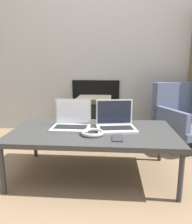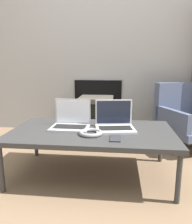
{
  "view_description": "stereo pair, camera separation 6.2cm",
  "coord_description": "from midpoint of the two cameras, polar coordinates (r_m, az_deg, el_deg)",
  "views": [
    {
      "loc": [
        0.16,
        -1.35,
        0.92
      ],
      "look_at": [
        0.0,
        0.65,
        0.48
      ],
      "focal_mm": 35.0,
      "sensor_mm": 36.0,
      "label": 1
    },
    {
      "loc": [
        0.22,
        -1.35,
        0.92
      ],
      "look_at": [
        0.0,
        0.65,
        0.48
      ],
      "focal_mm": 35.0,
      "sensor_mm": 36.0,
      "label": 2
    }
  ],
  "objects": [
    {
      "name": "armchair",
      "position": [
        2.72,
        21.03,
        -0.82
      ],
      "size": [
        0.77,
        0.8,
        0.72
      ],
      "rotation": [
        0.0,
        0.0,
        0.42
      ],
      "color": "#47516B",
      "rests_on": "ground_plane"
    },
    {
      "name": "tv",
      "position": [
        2.84,
        -1.06,
        -1.23
      ],
      "size": [
        0.43,
        0.44,
        0.52
      ],
      "color": "#4C473D",
      "rests_on": "ground_plane"
    },
    {
      "name": "laptop_left",
      "position": [
        1.87,
        -7.32,
        -2.5
      ],
      "size": [
        0.32,
        0.24,
        0.24
      ],
      "rotation": [
        0.0,
        0.0,
        -0.01
      ],
      "color": "#B2B2B7",
      "rests_on": "table"
    },
    {
      "name": "table",
      "position": [
        1.8,
        -1.76,
        -5.61
      ],
      "size": [
        1.32,
        0.74,
        0.39
      ],
      "color": "#333333",
      "rests_on": "ground_plane"
    },
    {
      "name": "laptop_right",
      "position": [
        1.83,
        4.15,
        -2.75
      ],
      "size": [
        0.35,
        0.29,
        0.24
      ],
      "rotation": [
        0.0,
        0.0,
        0.16
      ],
      "color": "silver",
      "rests_on": "table"
    },
    {
      "name": "ground_plane",
      "position": [
        1.64,
        -3.12,
        -21.71
      ],
      "size": [
        14.0,
        14.0,
        0.0
      ],
      "primitive_type": "plane",
      "color": "#7A6047"
    },
    {
      "name": "phone",
      "position": [
        1.59,
        4.5,
        -6.82
      ],
      "size": [
        0.08,
        0.14,
        0.01
      ],
      "color": "#333338",
      "rests_on": "table"
    },
    {
      "name": "headphones",
      "position": [
        1.68,
        -1.99,
        -5.45
      ],
      "size": [
        0.18,
        0.18,
        0.03
      ],
      "color": "gray",
      "rests_on": "table"
    },
    {
      "name": "wall_back",
      "position": [
        3.05,
        0.97,
        19.17
      ],
      "size": [
        7.0,
        0.08,
        2.6
      ],
      "color": "#999999",
      "rests_on": "ground_plane"
    }
  ]
}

